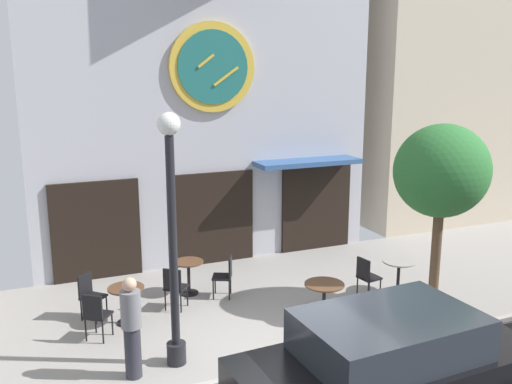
# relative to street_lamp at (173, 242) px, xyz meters

# --- Properties ---
(clock_building) EXTENTS (8.57, 4.03, 9.90)m
(clock_building) POSITION_rel_street_lamp_xyz_m (2.18, 5.81, 3.03)
(clock_building) COLOR #B2B2BC
(clock_building) RESTS_ON ground_plane
(neighbor_building_right) EXTENTS (6.35, 4.37, 13.42)m
(neighbor_building_right) POSITION_rel_street_lamp_xyz_m (10.54, 6.66, 4.60)
(neighbor_building_right) COLOR beige
(neighbor_building_right) RESTS_ON ground_plane
(street_lamp) EXTENTS (0.36, 0.36, 4.15)m
(street_lamp) POSITION_rel_street_lamp_xyz_m (0.00, 0.00, 0.00)
(street_lamp) COLOR black
(street_lamp) RESTS_ON ground_plane
(street_tree) EXTENTS (1.94, 1.74, 3.75)m
(street_tree) POSITION_rel_street_lamp_xyz_m (5.43, 0.18, 0.70)
(street_tree) COLOR brown
(street_tree) RESTS_ON ground_plane
(cafe_table_rightmost) EXTENTS (0.69, 0.69, 0.73)m
(cafe_table_rightmost) POSITION_rel_street_lamp_xyz_m (-0.49, 1.81, -1.60)
(cafe_table_rightmost) COLOR black
(cafe_table_rightmost) RESTS_ON ground_plane
(cafe_table_near_curb) EXTENTS (0.65, 0.65, 0.74)m
(cafe_table_near_curb) POSITION_rel_street_lamp_xyz_m (1.00, 2.74, -1.61)
(cafe_table_near_curb) COLOR black
(cafe_table_near_curb) RESTS_ON ground_plane
(cafe_table_leftmost) EXTENTS (0.77, 0.77, 0.74)m
(cafe_table_leftmost) POSITION_rel_street_lamp_xyz_m (3.06, 0.50, -1.56)
(cafe_table_leftmost) COLOR black
(cafe_table_leftmost) RESTS_ON ground_plane
(cafe_table_center_right) EXTENTS (0.72, 0.72, 0.72)m
(cafe_table_center_right) POSITION_rel_street_lamp_xyz_m (5.23, 1.07, -1.60)
(cafe_table_center_right) COLOR black
(cafe_table_center_right) RESTS_ON ground_plane
(cafe_chair_near_tree) EXTENTS (0.56, 0.56, 0.90)m
(cafe_chair_near_tree) POSITION_rel_street_lamp_xyz_m (-1.12, 1.33, -1.58)
(cafe_chair_near_tree) COLOR black
(cafe_chair_near_tree) RESTS_ON ground_plane
(cafe_chair_facing_street) EXTENTS (0.57, 0.57, 0.90)m
(cafe_chair_facing_street) POSITION_rel_street_lamp_xyz_m (-1.11, 2.31, -1.58)
(cafe_chair_facing_street) COLOR black
(cafe_chair_facing_street) RESTS_ON ground_plane
(cafe_chair_curbside) EXTENTS (0.56, 0.56, 0.90)m
(cafe_chair_curbside) POSITION_rel_street_lamp_xyz_m (0.51, 2.05, -1.58)
(cafe_chair_curbside) COLOR black
(cafe_chair_curbside) RESTS_ON ground_plane
(cafe_chair_facing_wall) EXTENTS (0.53, 0.53, 0.90)m
(cafe_chair_facing_wall) POSITION_rel_street_lamp_xyz_m (1.68, 2.27, -1.58)
(cafe_chair_facing_wall) COLOR black
(cafe_chair_facing_wall) RESTS_ON ground_plane
(cafe_chair_mid_row) EXTENTS (0.45, 0.45, 0.90)m
(cafe_chair_mid_row) POSITION_rel_street_lamp_xyz_m (4.40, 1.05, -1.58)
(cafe_chair_mid_row) COLOR black
(cafe_chair_mid_row) RESTS_ON ground_plane
(pedestrian_grey) EXTENTS (0.45, 0.45, 1.67)m
(pedestrian_grey) POSITION_rel_street_lamp_xyz_m (-0.73, -0.14, -1.25)
(pedestrian_grey) COLOR #2D2D38
(pedestrian_grey) RESTS_ON ground_plane
(parked_car_black) EXTENTS (4.38, 2.17, 1.55)m
(parked_car_black) POSITION_rel_street_lamp_xyz_m (2.33, -2.56, -1.35)
(parked_car_black) COLOR black
(parked_car_black) RESTS_ON ground_plane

